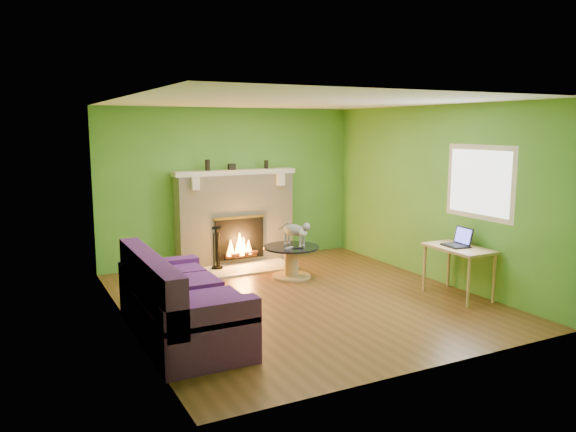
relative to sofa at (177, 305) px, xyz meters
name	(u,v)px	position (x,y,z in m)	size (l,w,h in m)	color
floor	(300,299)	(1.86, 0.61, -0.37)	(5.00, 5.00, 0.00)	brown
ceiling	(301,102)	(1.86, 0.61, 2.23)	(5.00, 5.00, 0.00)	white
wall_back	(231,185)	(1.86, 3.11, 0.93)	(5.00, 5.00, 0.00)	#488A2D
wall_front	(430,235)	(1.86, -1.89, 0.93)	(5.00, 5.00, 0.00)	#488A2D
wall_left	(125,215)	(-0.39, 0.61, 0.93)	(5.00, 5.00, 0.00)	#488A2D
wall_right	(434,194)	(4.11, 0.61, 0.93)	(5.00, 5.00, 0.00)	#488A2D
window_frame	(480,182)	(4.10, -0.29, 1.18)	(1.20, 1.20, 0.00)	silver
window_pane	(479,182)	(4.09, -0.29, 1.18)	(1.06, 1.06, 0.00)	white
fireplace	(235,218)	(1.86, 2.92, 0.41)	(2.10, 0.46, 1.58)	beige
hearth	(248,268)	(1.86, 2.41, -0.35)	(1.50, 0.75, 0.03)	beige
mantel	(235,172)	(1.86, 2.90, 1.17)	(2.10, 0.28, 0.08)	silver
sofa	(177,305)	(0.00, 0.00, 0.00)	(0.95, 2.11, 0.95)	#501B6A
coffee_table	(291,259)	(2.26, 1.65, -0.09)	(0.85, 0.85, 0.48)	tan
desk	(459,253)	(3.81, -0.27, 0.24)	(0.54, 0.93, 0.69)	tan
cat	(294,233)	(2.34, 1.70, 0.31)	(0.23, 0.62, 0.39)	slate
remote_silver	(289,248)	(2.16, 1.53, 0.13)	(0.17, 0.04, 0.02)	gray
remote_black	(298,248)	(2.28, 1.47, 0.12)	(0.16, 0.04, 0.02)	black
laptop	(456,237)	(3.79, -0.22, 0.45)	(0.30, 0.34, 0.26)	black
fire_tools	(217,247)	(1.39, 2.56, 0.01)	(0.18, 0.18, 0.69)	black
mantel_vase_left	(208,165)	(1.39, 2.93, 1.30)	(0.08, 0.08, 0.18)	black
mantel_vase_right	(266,164)	(2.44, 2.93, 1.28)	(0.07, 0.07, 0.14)	black
mantel_box	(232,167)	(1.81, 2.93, 1.26)	(0.12, 0.08, 0.10)	black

